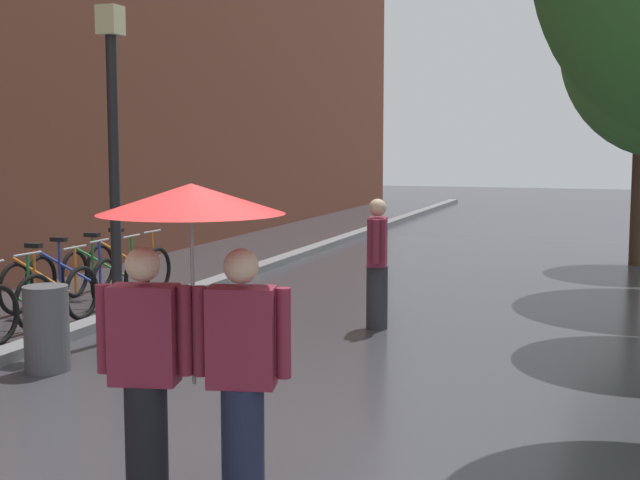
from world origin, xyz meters
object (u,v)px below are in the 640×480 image
object	(u,v)px
couple_under_umbrella	(192,295)
litter_bin	(47,328)
parked_bicycle_4	(73,280)
parked_bicycle_2	(2,297)
parked_bicycle_3	(48,289)
parked_bicycle_6	(129,267)
street_lamp_post	(114,145)
pedestrian_walking_midground	(377,263)
parked_bicycle_5	(106,273)

from	to	relation	value
couple_under_umbrella	litter_bin	world-z (taller)	couple_under_umbrella
parked_bicycle_4	parked_bicycle_2	bearing A→B (deg)	-90.58
parked_bicycle_3	parked_bicycle_6	distance (m)	2.08
street_lamp_post	pedestrian_walking_midground	size ratio (longest dim) A/B	2.37
parked_bicycle_2	parked_bicycle_4	size ratio (longest dim) A/B	1.03
street_lamp_post	parked_bicycle_2	bearing A→B (deg)	175.91
parked_bicycle_6	litter_bin	distance (m)	4.65
parked_bicycle_5	pedestrian_walking_midground	distance (m)	4.30
parked_bicycle_3	litter_bin	distance (m)	2.77
pedestrian_walking_midground	parked_bicycle_3	bearing A→B (deg)	-170.09
parked_bicycle_5	pedestrian_walking_midground	world-z (taller)	pedestrian_walking_midground
parked_bicycle_2	street_lamp_post	bearing A→B (deg)	-4.09
parked_bicycle_2	parked_bicycle_5	world-z (taller)	same
parked_bicycle_2	parked_bicycle_6	xyz separation A→B (m)	(0.06, 2.80, 0.00)
parked_bicycle_2	pedestrian_walking_midground	bearing A→B (deg)	18.46
street_lamp_post	parked_bicycle_3	bearing A→B (deg)	151.83
parked_bicycle_6	couple_under_umbrella	size ratio (longest dim) A/B	0.55
parked_bicycle_2	street_lamp_post	distance (m)	2.52
parked_bicycle_3	couple_under_umbrella	bearing A→B (deg)	-46.13
pedestrian_walking_midground	parked_bicycle_5	bearing A→B (deg)	171.27
parked_bicycle_6	street_lamp_post	xyz separation A→B (m)	(1.65, -2.92, 1.85)
parked_bicycle_3	parked_bicycle_6	xyz separation A→B (m)	(-0.08, 2.08, 0.00)
parked_bicycle_6	litter_bin	size ratio (longest dim) A/B	1.30
parked_bicycle_5	parked_bicycle_4	bearing A→B (deg)	-98.13
parked_bicycle_6	litter_bin	bearing A→B (deg)	-68.31
litter_bin	parked_bicycle_3	bearing A→B (deg)	126.16
parked_bicycle_4	couple_under_umbrella	world-z (taller)	couple_under_umbrella
litter_bin	pedestrian_walking_midground	distance (m)	3.94
parked_bicycle_2	parked_bicycle_5	bearing A→B (deg)	87.03
parked_bicycle_5	couple_under_umbrella	bearing A→B (deg)	-53.14
street_lamp_post	parked_bicycle_4	bearing A→B (deg)	137.32
parked_bicycle_5	litter_bin	xyz separation A→B (m)	(1.67, -3.62, 0.05)
parked_bicycle_3	parked_bicycle_6	bearing A→B (deg)	92.33
parked_bicycle_4	parked_bicycle_6	distance (m)	1.36
parked_bicycle_6	couple_under_umbrella	bearing A→B (deg)	-55.78
parked_bicycle_2	pedestrian_walking_midground	size ratio (longest dim) A/B	0.72
litter_bin	pedestrian_walking_midground	world-z (taller)	pedestrian_walking_midground
pedestrian_walking_midground	parked_bicycle_4	bearing A→B (deg)	-179.86
parked_bicycle_5	parked_bicycle_6	xyz separation A→B (m)	(-0.05, 0.70, 0.00)
parked_bicycle_5	litter_bin	size ratio (longest dim) A/B	1.30
parked_bicycle_4	litter_bin	bearing A→B (deg)	-59.22
litter_bin	street_lamp_post	bearing A→B (deg)	92.88
street_lamp_post	pedestrian_walking_midground	bearing A→B (deg)	30.83
parked_bicycle_3	pedestrian_walking_midground	size ratio (longest dim) A/B	0.69
parked_bicycle_6	street_lamp_post	size ratio (longest dim) A/B	0.30
couple_under_umbrella	pedestrian_walking_midground	distance (m)	5.51
litter_bin	couple_under_umbrella	bearing A→B (deg)	-40.58
parked_bicycle_5	litter_bin	bearing A→B (deg)	-65.25
street_lamp_post	pedestrian_walking_midground	world-z (taller)	street_lamp_post
litter_bin	parked_bicycle_4	bearing A→B (deg)	120.78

